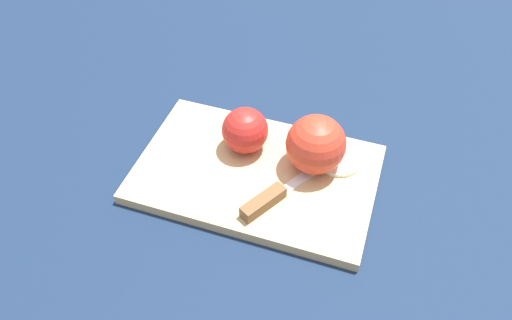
# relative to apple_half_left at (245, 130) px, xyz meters

# --- Properties ---
(ground_plane) EXTENTS (4.00, 4.00, 0.00)m
(ground_plane) POSITION_rel_apple_half_left_xyz_m (0.03, -0.04, -0.05)
(ground_plane) COLOR #14233D
(cutting_board) EXTENTS (0.33, 0.21, 0.02)m
(cutting_board) POSITION_rel_apple_half_left_xyz_m (0.03, -0.04, -0.04)
(cutting_board) COLOR tan
(cutting_board) RESTS_ON ground_plane
(apple_half_left) EXTENTS (0.06, 0.06, 0.06)m
(apple_half_left) POSITION_rel_apple_half_left_xyz_m (0.00, 0.00, 0.00)
(apple_half_left) COLOR red
(apple_half_left) RESTS_ON cutting_board
(apple_half_right) EXTENTS (0.08, 0.08, 0.08)m
(apple_half_right) POSITION_rel_apple_half_left_xyz_m (0.10, -0.00, 0.01)
(apple_half_right) COLOR red
(apple_half_right) RESTS_ON cutting_board
(knife) EXTENTS (0.09, 0.15, 0.02)m
(knife) POSITION_rel_apple_half_left_xyz_m (0.06, -0.08, -0.02)
(knife) COLOR silver
(knife) RESTS_ON cutting_board
(apple_slice) EXTENTS (0.06, 0.06, 0.01)m
(apple_slice) POSITION_rel_apple_half_left_xyz_m (0.13, 0.02, -0.03)
(apple_slice) COLOR #EFE5C6
(apple_slice) RESTS_ON cutting_board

